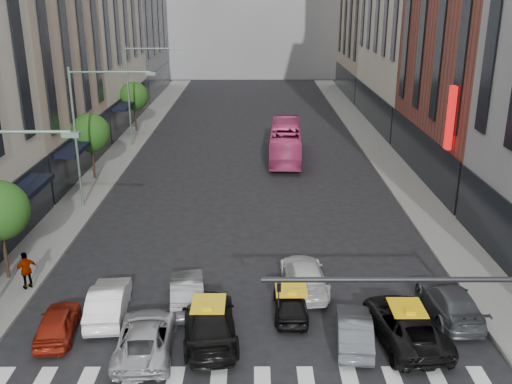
{
  "coord_description": "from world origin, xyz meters",
  "views": [
    {
      "loc": [
        0.32,
        -15.17,
        13.31
      ],
      "look_at": [
        0.39,
        11.65,
        4.0
      ],
      "focal_mm": 40.0,
      "sensor_mm": 36.0,
      "label": 1
    }
  ],
  "objects_px": {
    "car_red": "(57,323)",
    "car_white_front": "(109,301)",
    "streetlamp_mid": "(89,120)",
    "streetlamp_far": "(138,82)",
    "bus": "(286,141)",
    "taxi_center": "(291,302)",
    "pedestrian_far": "(26,270)",
    "taxi_left": "(209,321)"
  },
  "relations": [
    {
      "from": "car_red",
      "to": "car_white_front",
      "type": "height_order",
      "value": "car_white_front"
    },
    {
      "from": "streetlamp_mid",
      "to": "streetlamp_far",
      "type": "bearing_deg",
      "value": 90.0
    },
    {
      "from": "car_red",
      "to": "bus",
      "type": "relative_size",
      "value": 0.34
    },
    {
      "from": "streetlamp_mid",
      "to": "bus",
      "type": "xyz_separation_m",
      "value": [
        13.02,
        12.05,
        -4.42
      ]
    },
    {
      "from": "car_white_front",
      "to": "taxi_center",
      "type": "relative_size",
      "value": 1.18
    },
    {
      "from": "bus",
      "to": "pedestrian_far",
      "type": "height_order",
      "value": "bus"
    },
    {
      "from": "car_white_front",
      "to": "pedestrian_far",
      "type": "relative_size",
      "value": 2.35
    },
    {
      "from": "taxi_left",
      "to": "bus",
      "type": "bearing_deg",
      "value": -106.82
    },
    {
      "from": "streetlamp_mid",
      "to": "taxi_center",
      "type": "height_order",
      "value": "streetlamp_mid"
    },
    {
      "from": "car_white_front",
      "to": "car_red",
      "type": "bearing_deg",
      "value": 37.12
    },
    {
      "from": "taxi_left",
      "to": "streetlamp_mid",
      "type": "bearing_deg",
      "value": -67.84
    },
    {
      "from": "streetlamp_mid",
      "to": "streetlamp_far",
      "type": "height_order",
      "value": "same"
    },
    {
      "from": "bus",
      "to": "pedestrian_far",
      "type": "distance_m",
      "value": 26.74
    },
    {
      "from": "streetlamp_mid",
      "to": "car_white_front",
      "type": "distance_m",
      "value": 14.87
    },
    {
      "from": "streetlamp_far",
      "to": "car_white_front",
      "type": "distance_m",
      "value": 30.06
    },
    {
      "from": "streetlamp_far",
      "to": "bus",
      "type": "bearing_deg",
      "value": -16.87
    },
    {
      "from": "bus",
      "to": "car_white_front",
      "type": "bearing_deg",
      "value": 73.77
    },
    {
      "from": "streetlamp_far",
      "to": "taxi_left",
      "type": "relative_size",
      "value": 1.7
    },
    {
      "from": "pedestrian_far",
      "to": "car_white_front",
      "type": "bearing_deg",
      "value": 110.82
    },
    {
      "from": "taxi_center",
      "to": "car_white_front",
      "type": "bearing_deg",
      "value": 1.31
    },
    {
      "from": "taxi_center",
      "to": "bus",
      "type": "height_order",
      "value": "bus"
    },
    {
      "from": "streetlamp_mid",
      "to": "taxi_left",
      "type": "height_order",
      "value": "streetlamp_mid"
    },
    {
      "from": "car_red",
      "to": "taxi_left",
      "type": "distance_m",
      "value": 6.22
    },
    {
      "from": "streetlamp_mid",
      "to": "car_red",
      "type": "bearing_deg",
      "value": -81.27
    },
    {
      "from": "car_red",
      "to": "bus",
      "type": "distance_m",
      "value": 29.03
    },
    {
      "from": "bus",
      "to": "car_red",
      "type": "bearing_deg",
      "value": 71.59
    },
    {
      "from": "streetlamp_mid",
      "to": "car_red",
      "type": "height_order",
      "value": "streetlamp_mid"
    },
    {
      "from": "streetlamp_mid",
      "to": "taxi_center",
      "type": "relative_size",
      "value": 2.46
    },
    {
      "from": "car_white_front",
      "to": "pedestrian_far",
      "type": "height_order",
      "value": "pedestrian_far"
    },
    {
      "from": "streetlamp_mid",
      "to": "taxi_left",
      "type": "bearing_deg",
      "value": -60.48
    },
    {
      "from": "streetlamp_mid",
      "to": "taxi_left",
      "type": "relative_size",
      "value": 1.7
    },
    {
      "from": "taxi_left",
      "to": "bus",
      "type": "height_order",
      "value": "bus"
    },
    {
      "from": "streetlamp_mid",
      "to": "streetlamp_far",
      "type": "xyz_separation_m",
      "value": [
        0.0,
        16.0,
        0.0
      ]
    },
    {
      "from": "car_red",
      "to": "pedestrian_far",
      "type": "bearing_deg",
      "value": -61.79
    },
    {
      "from": "car_red",
      "to": "pedestrian_far",
      "type": "xyz_separation_m",
      "value": [
        -2.64,
        3.81,
        0.46
      ]
    },
    {
      "from": "car_red",
      "to": "pedestrian_far",
      "type": "relative_size",
      "value": 1.96
    },
    {
      "from": "car_red",
      "to": "taxi_left",
      "type": "relative_size",
      "value": 0.68
    },
    {
      "from": "streetlamp_mid",
      "to": "bus",
      "type": "height_order",
      "value": "streetlamp_mid"
    },
    {
      "from": "taxi_center",
      "to": "pedestrian_far",
      "type": "bearing_deg",
      "value": -9.25
    },
    {
      "from": "car_white_front",
      "to": "pedestrian_far",
      "type": "xyz_separation_m",
      "value": [
        -4.37,
        2.24,
        0.36
      ]
    },
    {
      "from": "car_red",
      "to": "car_white_front",
      "type": "distance_m",
      "value": 2.34
    },
    {
      "from": "pedestrian_far",
      "to": "streetlamp_far",
      "type": "bearing_deg",
      "value": -132.82
    }
  ]
}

